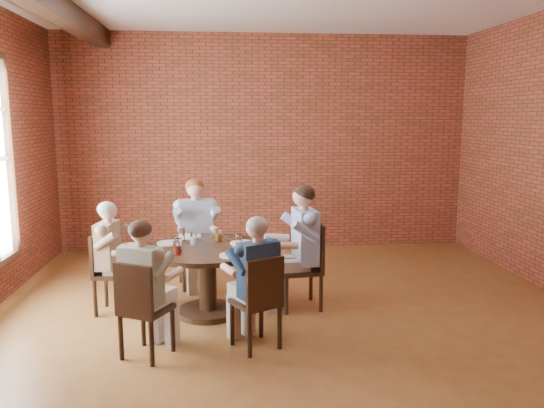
{
  "coord_description": "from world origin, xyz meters",
  "views": [
    {
      "loc": [
        -0.69,
        -4.97,
        2.11
      ],
      "look_at": [
        -0.13,
        1.0,
        1.13
      ],
      "focal_mm": 35.0,
      "sensor_mm": 36.0,
      "label": 1
    }
  ],
  "objects": [
    {
      "name": "diner_c",
      "position": [
        -1.88,
        0.71,
        0.61
      ],
      "size": [
        0.63,
        0.54,
        1.22
      ],
      "primitive_type": null,
      "rotation": [
        0.0,
        0.0,
        1.42
      ],
      "color": "brown",
      "rests_on": "floor"
    },
    {
      "name": "plate_b",
      "position": [
        -1.07,
        1.03,
        0.76
      ],
      "size": [
        0.26,
        0.26,
        0.01
      ],
      "primitive_type": "cylinder",
      "color": "white",
      "rests_on": "dining_table"
    },
    {
      "name": "chair_d",
      "position": [
        -1.41,
        -0.48,
        0.49
      ],
      "size": [
        0.52,
        0.52,
        0.89
      ],
      "rotation": [
        0.0,
        0.0,
        2.65
      ],
      "color": "black",
      "rests_on": "floor"
    },
    {
      "name": "smartphone",
      "position": [
        -0.45,
        0.24,
        0.75
      ],
      "size": [
        0.12,
        0.15,
        0.01
      ],
      "primitive_type": "cube",
      "rotation": [
        0.0,
        0.0,
        0.43
      ],
      "color": "black",
      "rests_on": "dining_table"
    },
    {
      "name": "glass_b",
      "position": [
        -0.74,
        0.78,
        0.82
      ],
      "size": [
        0.07,
        0.07,
        0.14
      ],
      "primitive_type": "cylinder",
      "color": "white",
      "rests_on": "dining_table"
    },
    {
      "name": "glass_e",
      "position": [
        -1.15,
        0.35,
        0.82
      ],
      "size": [
        0.07,
        0.07,
        0.14
      ],
      "primitive_type": "cylinder",
      "color": "white",
      "rests_on": "dining_table"
    },
    {
      "name": "plate_a",
      "position": [
        -0.49,
        0.66,
        0.76
      ],
      "size": [
        0.26,
        0.26,
        0.01
      ],
      "primitive_type": "cylinder",
      "color": "white",
      "rests_on": "dining_table"
    },
    {
      "name": "diner_d",
      "position": [
        -1.38,
        -0.42,
        0.62
      ],
      "size": [
        0.69,
        0.73,
        1.24
      ],
      "primitive_type": null,
      "rotation": [
        0.0,
        0.0,
        2.65
      ],
      "color": "gray",
      "rests_on": "floor"
    },
    {
      "name": "glass_c",
      "position": [
        -1.15,
        0.86,
        0.82
      ],
      "size": [
        0.07,
        0.07,
        0.14
      ],
      "primitive_type": "cylinder",
      "color": "white",
      "rests_on": "dining_table"
    },
    {
      "name": "chair_c",
      "position": [
        -1.95,
        0.72,
        0.48
      ],
      "size": [
        0.43,
        0.43,
        0.88
      ],
      "rotation": [
        0.0,
        0.0,
        1.42
      ],
      "color": "black",
      "rests_on": "floor"
    },
    {
      "name": "diner_b",
      "position": [
        -1.02,
        1.54,
        0.68
      ],
      "size": [
        0.64,
        0.74,
        1.35
      ],
      "primitive_type": null,
      "rotation": [
        0.0,
        0.0,
        0.16
      ],
      "color": "#8D9BB3",
      "rests_on": "floor"
    },
    {
      "name": "dining_table",
      "position": [
        -0.87,
        0.55,
        0.53
      ],
      "size": [
        1.32,
        1.32,
        0.75
      ],
      "color": "black",
      "rests_on": "floor"
    },
    {
      "name": "chair_e",
      "position": [
        -0.37,
        -0.39,
        0.48
      ],
      "size": [
        0.51,
        0.51,
        0.88
      ],
      "rotation": [
        0.0,
        0.0,
        3.63
      ],
      "color": "black",
      "rests_on": "floor"
    },
    {
      "name": "floor",
      "position": [
        0.0,
        0.0,
        0.0
      ],
      "size": [
        7.0,
        7.0,
        0.0
      ],
      "primitive_type": "plane",
      "color": "#915C2D",
      "rests_on": "ground"
    },
    {
      "name": "glass_d",
      "position": [
        -1.01,
        0.64,
        0.82
      ],
      "size": [
        0.07,
        0.07,
        0.14
      ],
      "primitive_type": "cylinder",
      "color": "white",
      "rests_on": "dining_table"
    },
    {
      "name": "plate_d",
      "position": [
        -0.6,
        0.15,
        0.76
      ],
      "size": [
        0.26,
        0.26,
        0.01
      ],
      "primitive_type": "cylinder",
      "color": "white",
      "rests_on": "dining_table"
    },
    {
      "name": "diner_a",
      "position": [
        0.15,
        0.67,
        0.69
      ],
      "size": [
        0.74,
        0.63,
        1.38
      ],
      "primitive_type": null,
      "rotation": [
        0.0,
        0.0,
        -1.45
      ],
      "color": "#3D59A0",
      "rests_on": "floor"
    },
    {
      "name": "wall_front",
      "position": [
        0.0,
        -3.5,
        1.7
      ],
      "size": [
        7.0,
        0.0,
        7.0
      ],
      "primitive_type": "plane",
      "rotation": [
        -1.57,
        0.0,
        0.0
      ],
      "color": "brown",
      "rests_on": "ground"
    },
    {
      "name": "glass_f",
      "position": [
        -1.16,
        0.23,
        0.82
      ],
      "size": [
        0.07,
        0.07,
        0.14
      ],
      "primitive_type": "cylinder",
      "color": "white",
      "rests_on": "dining_table"
    },
    {
      "name": "glass_a",
      "position": [
        -0.53,
        0.51,
        0.82
      ],
      "size": [
        0.07,
        0.07,
        0.14
      ],
      "primitive_type": "cylinder",
      "color": "white",
      "rests_on": "dining_table"
    },
    {
      "name": "chair_a",
      "position": [
        0.24,
        0.68,
        0.52
      ],
      "size": [
        0.5,
        0.5,
        0.96
      ],
      "rotation": [
        0.0,
        0.0,
        -1.45
      ],
      "color": "black",
      "rests_on": "floor"
    },
    {
      "name": "diner_e",
      "position": [
        -0.41,
        -0.33,
        0.62
      ],
      "size": [
        0.68,
        0.73,
        1.24
      ],
      "primitive_type": null,
      "rotation": [
        0.0,
        0.0,
        3.63
      ],
      "color": "#192B47",
      "rests_on": "floor"
    },
    {
      "name": "chair_b",
      "position": [
        -1.04,
        1.63,
        0.51
      ],
      "size": [
        0.5,
        0.5,
        0.95
      ],
      "rotation": [
        0.0,
        0.0,
        0.16
      ],
      "color": "black",
      "rests_on": "floor"
    },
    {
      "name": "plate_c",
      "position": [
        -1.28,
        0.73,
        0.76
      ],
      "size": [
        0.26,
        0.26,
        0.01
      ],
      "primitive_type": "cylinder",
      "color": "white",
      "rests_on": "dining_table"
    },
    {
      "name": "wall_back",
      "position": [
        0.0,
        3.5,
        1.7
      ],
      "size": [
        7.0,
        0.0,
        7.0
      ],
      "primitive_type": "plane",
      "rotation": [
        1.57,
        0.0,
        0.0
      ],
      "color": "brown",
      "rests_on": "ground"
    }
  ]
}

